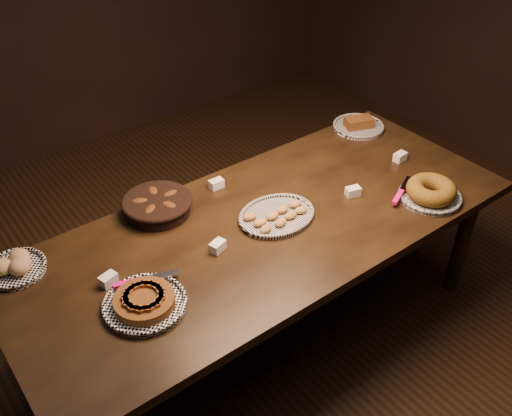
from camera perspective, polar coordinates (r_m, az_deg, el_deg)
ground at (r=3.13m, az=0.90°, el=-12.40°), size 5.00×5.00×0.00m
buffet_table at (r=2.66m, az=1.03°, el=-2.82°), size 2.40×1.00×0.75m
apple_tart_plate at (r=2.26m, az=-11.09°, el=-9.20°), size 0.36×0.33×0.06m
madeleine_platter at (r=2.63m, az=2.10°, el=-0.78°), size 0.37×0.30×0.04m
bundt_cake_plate at (r=2.87m, az=17.06°, el=1.54°), size 0.36×0.33×0.10m
croissant_basket at (r=2.69m, az=-9.85°, el=0.38°), size 0.40×0.40×0.08m
bread_roll_plate at (r=2.55m, az=-22.93°, el=-5.36°), size 0.25×0.25×0.08m
loaf_plate at (r=3.41m, az=10.22°, el=8.13°), size 0.30×0.30×0.07m
tent_cards at (r=2.68m, az=1.23°, el=0.09°), size 1.73×0.51×0.04m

